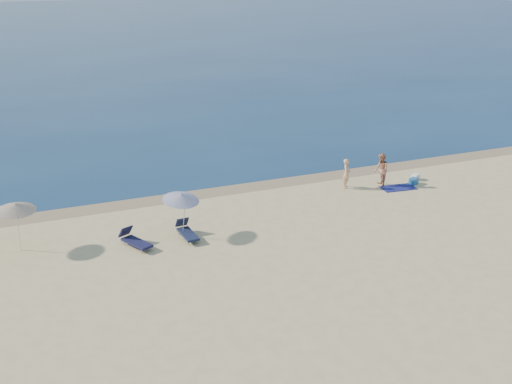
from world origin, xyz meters
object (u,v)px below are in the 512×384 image
person_left (347,173)px  person_right (381,170)px  blue_cooler (414,181)px  umbrella_near (181,197)px

person_left → person_right: person_right is taller
blue_cooler → umbrella_near: bearing=162.6°
person_left → umbrella_near: bearing=142.5°
person_left → blue_cooler: 3.89m
person_left → blue_cooler: person_left is taller
person_left → person_right: bearing=-66.0°
person_right → umbrella_near: umbrella_near is taller
blue_cooler → umbrella_near: size_ratio=0.22×
blue_cooler → umbrella_near: (-13.66, -1.75, 1.66)m
blue_cooler → person_right: bearing=141.6°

